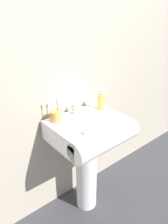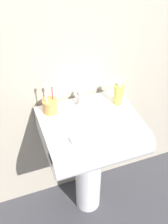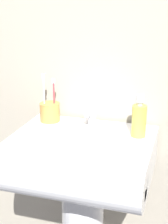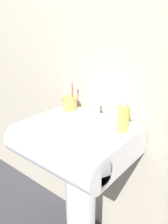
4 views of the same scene
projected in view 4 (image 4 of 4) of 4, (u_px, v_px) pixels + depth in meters
The scene contains 7 objects.
wall_back at pixel (109, 54), 1.18m from camera, with size 5.00×0.05×2.40m, color #B7AD99.
sink_pedestal at pixel (81, 202), 1.31m from camera, with size 0.18×0.18×0.71m, color white.
sink_basin at pixel (73, 142), 1.11m from camera, with size 0.55×0.48×0.16m.
faucet at pixel (96, 109), 1.22m from camera, with size 0.04×0.10×0.08m.
toothbrush_cup at pixel (70, 103), 1.31m from camera, with size 0.09×0.09×0.21m.
soap_bottle at pixel (123, 118), 1.02m from camera, with size 0.06×0.06×0.17m.
bar_soap at pixel (43, 125), 1.09m from camera, with size 0.07×0.04×0.02m, color silver.
Camera 4 is at (0.66, -0.78, 1.33)m, focal length 35.00 mm.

